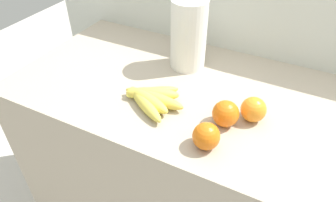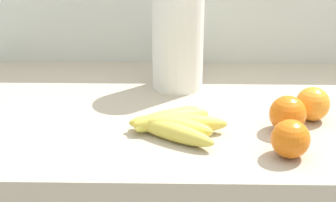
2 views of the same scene
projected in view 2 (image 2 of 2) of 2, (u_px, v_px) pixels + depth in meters
wall_back at (249, 151)px, 1.57m from camera, size 1.88×0.06×1.30m
banana_bunch at (173, 124)px, 1.02m from camera, size 0.20×0.19×0.04m
orange_front at (290, 139)px, 0.93m from camera, size 0.07×0.07×0.07m
orange_back_right at (287, 114)px, 1.02m from camera, size 0.07×0.07×0.07m
orange_back_left at (313, 104)px, 1.07m from camera, size 0.07×0.07×0.07m
paper_towel_roll at (178, 39)px, 1.21m from camera, size 0.12×0.12×0.27m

